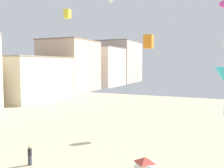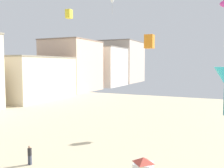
% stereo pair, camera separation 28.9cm
% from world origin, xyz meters
% --- Properties ---
extents(boardwalk_hotel_mid, '(15.85, 19.75, 10.26)m').
position_xyz_m(boardwalk_hotel_mid, '(-31.97, 42.04, 5.13)').
color(boardwalk_hotel_mid, beige).
rests_on(boardwalk_hotel_mid, ground).
extents(boardwalk_hotel_far, '(14.07, 16.86, 15.85)m').
position_xyz_m(boardwalk_hotel_far, '(-31.97, 61.61, 7.93)').
color(boardwalk_hotel_far, beige).
rests_on(boardwalk_hotel_far, ground).
extents(boardwalk_hotel_distant, '(16.63, 17.66, 14.77)m').
position_xyz_m(boardwalk_hotel_distant, '(-31.97, 81.74, 7.39)').
color(boardwalk_hotel_distant, silver).
rests_on(boardwalk_hotel_distant, ground).
extents(boardwalk_hotel_furthest, '(16.29, 22.17, 18.87)m').
position_xyz_m(boardwalk_hotel_furthest, '(-31.97, 103.11, 9.44)').
color(boardwalk_hotel_furthest, '#C6B29E').
rests_on(boardwalk_hotel_furthest, ground).
extents(kite_flyer, '(0.34, 0.34, 1.64)m').
position_xyz_m(kite_flyer, '(-2.95, 11.09, 0.92)').
color(kite_flyer, '#383D4C').
rests_on(kite_flyer, ground).
extents(lifeguard_stand, '(1.10, 1.10, 2.55)m').
position_xyz_m(lifeguard_stand, '(7.22, 10.24, 1.84)').
color(lifeguard_stand, white).
rests_on(lifeguard_stand, ground).
extents(kite_orange_box, '(1.08, 1.08, 1.70)m').
position_xyz_m(kite_orange_box, '(3.14, 25.78, 11.26)').
color(kite_orange_box, orange).
extents(kite_yellow_box, '(0.93, 0.93, 1.46)m').
position_xyz_m(kite_yellow_box, '(-12.26, 31.01, 16.84)').
color(kite_yellow_box, yellow).
extents(kite_white_delta, '(1.11, 1.11, 2.53)m').
position_xyz_m(kite_white_delta, '(-4.98, 32.58, 18.63)').
color(kite_white_delta, white).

